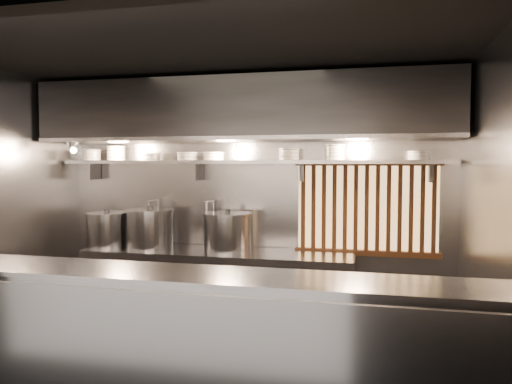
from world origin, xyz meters
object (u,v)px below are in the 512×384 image
at_px(heat_lamp, 72,145).
at_px(stock_pot_left, 107,229).
at_px(stock_pot_right, 228,232).
at_px(stock_pot_mid, 150,228).
at_px(pendant_bulb, 236,155).

xyz_separation_m(heat_lamp, stock_pot_left, (0.25, 0.28, -0.97)).
bearing_deg(stock_pot_right, stock_pot_mid, -178.67).
xyz_separation_m(pendant_bulb, stock_pot_right, (-0.09, -0.03, -0.85)).
bearing_deg(heat_lamp, stock_pot_right, 10.50).
height_order(stock_pot_left, stock_pot_right, stock_pot_right).
relative_size(heat_lamp, pendant_bulb, 1.87).
bearing_deg(heat_lamp, stock_pot_mid, 20.58).
xyz_separation_m(heat_lamp, stock_pot_mid, (0.78, 0.29, -0.95)).
distance_m(heat_lamp, stock_pot_mid, 1.26).
distance_m(pendant_bulb, stock_pot_left, 1.77).
distance_m(pendant_bulb, stock_pot_mid, 1.32).
bearing_deg(stock_pot_mid, heat_lamp, -159.42).
bearing_deg(heat_lamp, pendant_bulb, 11.00).
relative_size(stock_pot_mid, stock_pot_right, 0.84).
bearing_deg(heat_lamp, stock_pot_left, 48.29).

